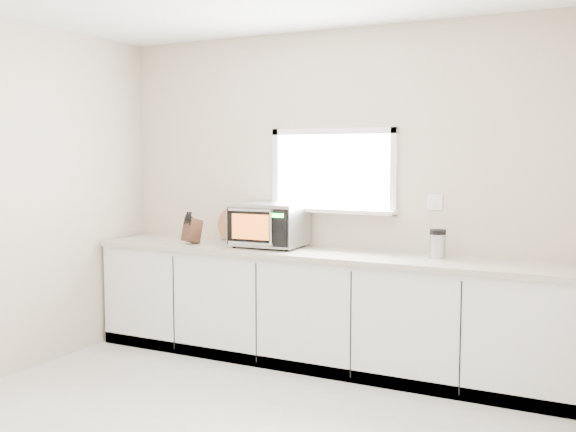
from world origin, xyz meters
The scene contains 7 objects.
back_wall centered at (0.00, 2.00, 1.36)m, with size 4.00×0.17×2.70m.
cabinets centered at (0.00, 1.70, 0.44)m, with size 3.92×0.60×0.88m, color silver.
countertop centered at (0.00, 1.69, 0.90)m, with size 3.92×0.64×0.04m, color #BCB09B.
microwave centered at (-0.47, 1.74, 1.11)m, with size 0.58×0.48×0.37m.
knife_block centered at (-1.15, 1.61, 1.04)m, with size 0.12×0.20×0.28m.
cutting_board centered at (-0.94, 1.94, 1.07)m, with size 0.31×0.31×0.02m, color #AE7143.
coffee_grinder centered at (0.93, 1.79, 1.03)m, with size 0.15×0.15×0.22m.
Camera 1 is at (2.19, -3.12, 1.69)m, focal length 42.00 mm.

